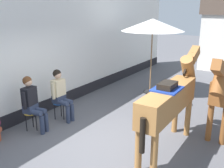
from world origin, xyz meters
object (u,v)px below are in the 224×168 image
Objects in this scene: saddled_horse_near at (171,99)px; spare_stool_white at (179,94)px; seated_visitor_near at (32,101)px; seated_visitor_far at (60,92)px; cafe_parasol at (153,25)px.

spare_stool_white is at bearing 104.91° from saddled_horse_near.
seated_visitor_near is 0.46× the size of saddled_horse_near.
seated_visitor_near is 3.29m from saddled_horse_near.
seated_visitor_near reaches higher than spare_stool_white.
spare_stool_white is (2.32, 2.72, -0.38)m from seated_visitor_far.
seated_visitor_near is at bearing -105.05° from cafe_parasol.
cafe_parasol is at bearing 121.38° from saddled_horse_near.
seated_visitor_far is 3.02× the size of spare_stool_white.
seated_visitor_near is 3.02× the size of spare_stool_white.
spare_stool_white is (1.28, -0.66, -1.96)m from cafe_parasol.
seated_visitor_near is 1.00× the size of seated_visitor_far.
seated_visitor_far is at bearing -176.99° from saddled_horse_near.
saddled_horse_near reaches higher than spare_stool_white.
cafe_parasol is 2.44m from spare_stool_white.
saddled_horse_near is at bearing -58.62° from cafe_parasol.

